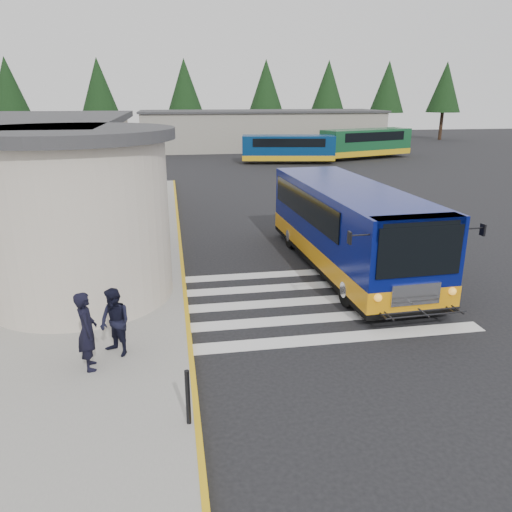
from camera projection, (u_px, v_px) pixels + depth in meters
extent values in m
plane|color=black|center=(316.00, 290.00, 15.52)|extent=(140.00, 140.00, 0.00)
cube|color=gray|center=(41.00, 263.00, 17.79)|extent=(10.00, 34.00, 0.15)
cube|color=gold|center=(181.00, 256.00, 18.59)|extent=(0.12, 34.00, 0.16)
cylinder|color=#BEB4A1|center=(76.00, 221.00, 14.12)|extent=(5.20, 5.20, 4.50)
cylinder|color=#38383A|center=(66.00, 134.00, 13.38)|extent=(5.80, 5.80, 0.30)
cube|color=black|center=(114.00, 221.00, 18.78)|extent=(0.08, 1.20, 2.20)
cube|color=#38383A|center=(124.00, 187.00, 18.46)|extent=(1.20, 1.80, 0.12)
cube|color=silver|center=(333.00, 338.00, 12.44)|extent=(8.00, 0.55, 0.01)
cube|color=silver|center=(319.00, 318.00, 13.57)|extent=(8.00, 0.55, 0.01)
cube|color=silver|center=(308.00, 301.00, 14.69)|extent=(8.00, 0.55, 0.01)
cube|color=silver|center=(297.00, 286.00, 15.82)|extent=(8.00, 0.55, 0.01)
cube|color=silver|center=(289.00, 274.00, 16.94)|extent=(8.00, 0.55, 0.01)
cube|color=gray|center=(262.00, 131.00, 55.26)|extent=(26.00, 8.00, 4.00)
cube|color=#38383A|center=(262.00, 111.00, 54.61)|extent=(26.40, 8.40, 0.20)
cylinder|color=black|center=(14.00, 131.00, 58.29)|extent=(0.44, 0.44, 3.60)
cone|color=black|center=(8.00, 86.00, 56.75)|extent=(4.40, 4.40, 6.40)
cylinder|color=black|center=(103.00, 130.00, 59.91)|extent=(0.44, 0.44, 3.60)
cone|color=black|center=(99.00, 86.00, 58.37)|extent=(4.40, 4.40, 6.40)
cylinder|color=black|center=(186.00, 129.00, 61.53)|extent=(0.44, 0.44, 3.60)
cone|color=black|center=(185.00, 86.00, 59.99)|extent=(4.40, 4.40, 6.40)
cylinder|color=black|center=(266.00, 128.00, 63.15)|extent=(0.44, 0.44, 3.60)
cone|color=black|center=(266.00, 86.00, 61.61)|extent=(4.40, 4.40, 6.40)
cylinder|color=black|center=(327.00, 127.00, 64.44)|extent=(0.44, 0.44, 3.60)
cone|color=black|center=(328.00, 87.00, 62.90)|extent=(4.40, 4.40, 6.40)
cylinder|color=black|center=(385.00, 127.00, 65.74)|extent=(0.44, 0.44, 3.60)
cone|color=black|center=(388.00, 87.00, 64.20)|extent=(4.40, 4.40, 6.40)
cylinder|color=black|center=(441.00, 126.00, 67.03)|extent=(0.44, 0.44, 3.60)
cone|color=black|center=(445.00, 87.00, 65.50)|extent=(4.40, 4.40, 6.40)
cube|color=#081161|center=(347.00, 222.00, 17.04)|extent=(3.00, 9.55, 2.47)
cube|color=orange|center=(346.00, 248.00, 17.33)|extent=(3.03, 9.58, 0.59)
cube|color=black|center=(345.00, 258.00, 17.44)|extent=(3.02, 9.57, 0.23)
cube|color=black|center=(420.00, 252.00, 12.50)|extent=(2.31, 0.16, 1.31)
cube|color=silver|center=(416.00, 294.00, 12.85)|extent=(1.37, 0.12, 0.58)
cube|color=black|center=(303.00, 204.00, 17.40)|extent=(0.32, 6.93, 0.95)
cube|color=black|center=(374.00, 201.00, 17.94)|extent=(0.32, 6.93, 0.95)
cylinder|color=black|center=(349.00, 289.00, 14.23)|extent=(0.36, 1.02, 1.01)
cylinder|color=black|center=(423.00, 283.00, 14.69)|extent=(0.36, 1.02, 1.01)
cylinder|color=black|center=(292.00, 235.00, 19.71)|extent=(0.36, 1.02, 1.01)
cylinder|color=black|center=(347.00, 232.00, 20.17)|extent=(0.36, 1.02, 1.01)
cube|color=black|center=(350.00, 238.00, 12.17)|extent=(0.06, 0.19, 0.32)
cube|color=black|center=(483.00, 230.00, 12.91)|extent=(0.06, 0.19, 0.32)
imported|color=black|center=(87.00, 331.00, 10.56)|extent=(0.54, 0.71, 1.76)
imported|color=black|center=(115.00, 323.00, 11.15)|extent=(0.96, 0.97, 1.58)
cylinder|color=black|center=(188.00, 397.00, 8.83)|extent=(0.09, 0.09, 1.07)
cube|color=navy|center=(288.00, 147.00, 43.99)|extent=(8.32, 3.57, 2.06)
cube|color=gold|center=(288.00, 157.00, 44.24)|extent=(8.35, 3.60, 0.45)
cube|color=black|center=(288.00, 142.00, 43.84)|extent=(6.56, 3.31, 0.72)
cube|color=#134826|center=(366.00, 142.00, 47.33)|extent=(9.42, 5.33, 2.32)
cube|color=gold|center=(365.00, 152.00, 47.62)|extent=(9.45, 5.37, 0.50)
cube|color=black|center=(366.00, 136.00, 47.16)|extent=(7.52, 4.73, 0.81)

